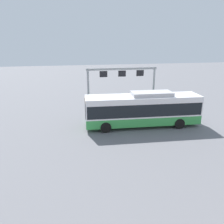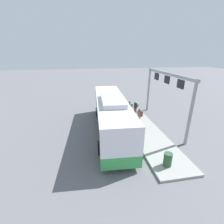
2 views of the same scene
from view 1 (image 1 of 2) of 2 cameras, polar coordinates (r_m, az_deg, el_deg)
ground_plane at (r=22.25m, az=7.80°, el=-3.56°), size 120.00×120.00×0.00m
platform_curb at (r=25.46m, az=9.15°, el=-0.63°), size 10.00×2.80×0.16m
bus_main at (r=21.66m, az=8.02°, el=0.91°), size 11.34×3.20×3.46m
person_boarding at (r=24.35m, az=-2.59°, el=0.73°), size 0.48×0.60×1.67m
person_waiting_near at (r=23.58m, az=-1.41°, el=0.57°), size 0.35×0.53×1.67m
person_waiting_mid at (r=24.34m, az=4.67°, el=1.07°), size 0.54×0.61×1.67m
platform_sign_gantry at (r=26.10m, az=2.62°, el=8.26°), size 8.42×0.24×5.20m
trash_bin at (r=26.51m, az=17.30°, el=0.73°), size 0.52×0.52×0.90m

